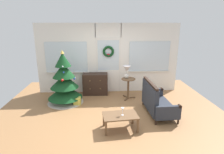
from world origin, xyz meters
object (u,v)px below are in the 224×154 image
Objects in this scene: settee_sofa at (156,101)px; table_lamp at (127,70)px; side_table at (128,84)px; gift_box at (77,101)px; christmas_tree at (64,84)px; coffee_table at (120,117)px; wine_glass at (123,110)px; dresser_cabinet at (95,84)px.

settee_sofa is 3.21× the size of table_lamp.
side_table reaches higher than gift_box.
christmas_tree is 2.43m from coffee_table.
christmas_tree is 3.96× the size of table_lamp.
table_lamp is 0.49× the size of coffee_table.
settee_sofa reaches higher than wine_glass.
gift_box is at bearing -166.10° from side_table.
christmas_tree is at bearing -144.41° from dresser_cabinet.
settee_sofa is 1.34m from wine_glass.
christmas_tree is 1.23m from dresser_cabinet.
coffee_table reaches higher than gift_box.
coffee_table is 4.57× the size of wine_glass.
christmas_tree reaches higher than side_table.
christmas_tree is 2.43× the size of side_table.
table_lamp reaches higher than settee_sofa.
settee_sofa is 1.36m from coffee_table.
settee_sofa reaches higher than gift_box.
wine_glass is (0.05, -0.02, 0.20)m from coffee_table.
table_lamp reaches higher than dresser_cabinet.
table_lamp is 1.93m from gift_box.
christmas_tree is at bearing 152.95° from gift_box.
coffee_table is at bearing 163.93° from wine_glass.
side_table is 0.50m from table_lamp.
dresser_cabinet is 1.26× the size of side_table.
side_table is at bearing 76.59° from coffee_table.
dresser_cabinet is (0.97, 0.70, -0.26)m from christmas_tree.
gift_box is at bearing 162.19° from settee_sofa.
gift_box is at bearing 129.63° from wine_glass.
christmas_tree is 8.93× the size of wine_glass.
wine_glass is at bearing -50.37° from gift_box.
settee_sofa is at bearing 37.41° from wine_glass.
side_table is 2.03m from wine_glass.
christmas_tree reaches higher than dresser_cabinet.
christmas_tree reaches higher than gift_box.
table_lamp reaches higher than gift_box.
settee_sofa reaches higher than dresser_cabinet.
coffee_table is at bearing -74.62° from dresser_cabinet.
coffee_table is at bearing -51.26° from gift_box.
side_table is 0.81× the size of coffee_table.
side_table is 1.81m from gift_box.
coffee_table is at bearing -103.41° from side_table.
side_table is at bearing 13.90° from gift_box.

